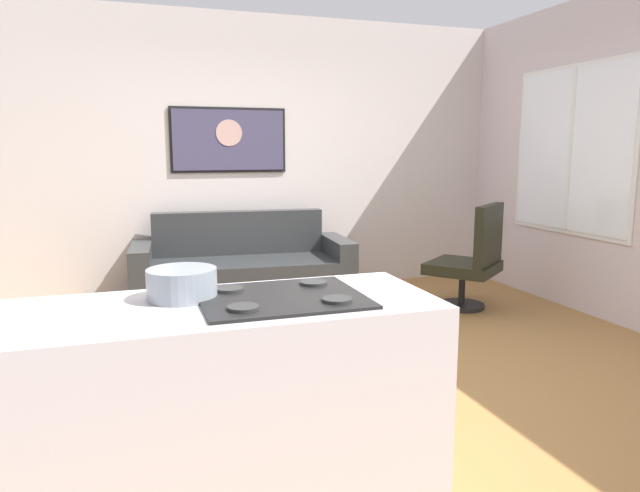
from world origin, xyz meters
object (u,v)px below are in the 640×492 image
Objects in this scene: armchair at (472,260)px; wall_painting at (229,140)px; coffee_table at (267,294)px; couch at (243,274)px; mixing_bowl at (182,284)px.

wall_painting reaches higher than armchair.
coffee_table is 0.93× the size of wall_painting.
couch reaches higher than coffee_table.
armchair is at bearing 40.18° from mixing_bowl.
armchair is 0.85× the size of wall_painting.
wall_painting is (0.01, 1.62, 1.19)m from coffee_table.
armchair is at bearing -23.03° from couch.
armchair is at bearing -33.70° from wall_painting.
coffee_table is at bearing -91.37° from couch.
mixing_bowl is (-2.80, -2.37, 0.51)m from armchair.
wall_painting reaches higher than coffee_table.
mixing_bowl is (-0.80, -2.08, 0.60)m from coffee_table.
coffee_table is 1.09× the size of armchair.
armchair is 3.70m from mixing_bowl.
armchair reaches higher than couch.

